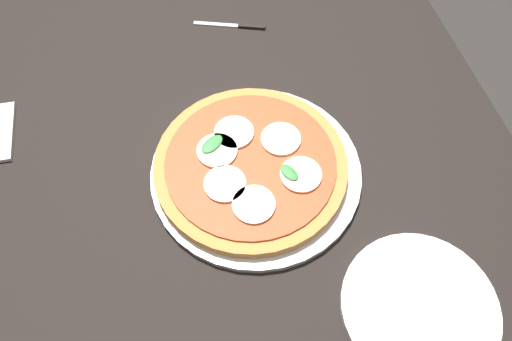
{
  "coord_description": "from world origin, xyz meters",
  "views": [
    {
      "loc": [
        0.5,
        -0.05,
        1.5
      ],
      "look_at": [
        0.06,
        0.06,
        0.77
      ],
      "focal_mm": 35.33,
      "sensor_mm": 36.0,
      "label": 1
    }
  ],
  "objects": [
    {
      "name": "ground_plane",
      "position": [
        0.0,
        0.0,
        0.0
      ],
      "size": [
        6.0,
        6.0,
        0.0
      ],
      "primitive_type": "plane",
      "color": "#2D2B28"
    },
    {
      "name": "dining_table",
      "position": [
        0.0,
        0.0,
        0.67
      ],
      "size": [
        1.45,
        1.06,
        0.76
      ],
      "color": "black",
      "rests_on": "ground_plane"
    },
    {
      "name": "serving_tray",
      "position": [
        0.06,
        0.06,
        0.76
      ],
      "size": [
        0.36,
        0.36,
        0.01
      ],
      "primitive_type": "cylinder",
      "color": "silver",
      "rests_on": "dining_table"
    },
    {
      "name": "pizza",
      "position": [
        0.06,
        0.05,
        0.78
      ],
      "size": [
        0.33,
        0.33,
        0.03
      ],
      "color": "#C6843F",
      "rests_on": "serving_tray"
    },
    {
      "name": "plate_white",
      "position": [
        0.34,
        0.24,
        0.76
      ],
      "size": [
        0.23,
        0.23,
        0.01
      ],
      "primitive_type": "cylinder",
      "color": "white",
      "rests_on": "dining_table"
    },
    {
      "name": "knife",
      "position": [
        -0.3,
        0.11,
        0.76
      ],
      "size": [
        0.06,
        0.15,
        0.01
      ],
      "color": "black",
      "rests_on": "dining_table"
    }
  ]
}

